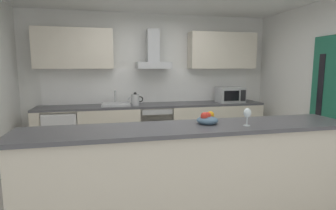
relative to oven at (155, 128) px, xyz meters
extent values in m
cube|color=gray|center=(0.00, -1.61, -0.47)|extent=(5.77, 4.91, 0.02)
cube|color=white|center=(0.00, 0.41, 0.84)|extent=(5.77, 0.12, 2.60)
cube|color=white|center=(0.00, 0.33, 0.77)|extent=(4.05, 0.02, 0.66)
cube|color=beige|center=(0.00, 0.03, -0.03)|extent=(4.20, 0.60, 0.86)
cube|color=#4C4C51|center=(0.00, 0.03, 0.42)|extent=(4.20, 0.60, 0.04)
cube|color=beige|center=(-0.04, -2.37, 0.02)|extent=(3.29, 0.52, 0.97)
cube|color=#4C4C51|center=(-0.04, -2.37, 0.53)|extent=(3.39, 0.64, 0.04)
cube|color=beige|center=(-1.39, 0.18, 1.45)|extent=(1.34, 0.32, 0.70)
cube|color=beige|center=(1.40, 0.18, 1.45)|extent=(1.34, 0.32, 0.70)
cube|color=#1E664C|center=(2.37, -1.62, 0.56)|extent=(0.04, 0.85, 2.05)
cube|color=black|center=(2.35, -1.38, 0.67)|extent=(0.01, 0.11, 1.31)
cube|color=slate|center=(0.00, 0.01, 0.00)|extent=(0.60, 0.56, 0.80)
cube|color=black|center=(0.00, -0.29, -0.06)|extent=(0.50, 0.02, 0.48)
cube|color=#B7BABC|center=(0.00, -0.29, 0.34)|extent=(0.54, 0.02, 0.09)
cylinder|color=#B7BABC|center=(0.00, -0.32, 0.18)|extent=(0.49, 0.02, 0.02)
cube|color=white|center=(-1.64, 0.01, -0.04)|extent=(0.58, 0.56, 0.85)
cube|color=silver|center=(-1.64, -0.28, -0.04)|extent=(0.55, 0.02, 0.80)
cylinder|color=#B7BABC|center=(-1.42, -0.30, 0.01)|extent=(0.02, 0.02, 0.38)
cube|color=#B7BABC|center=(1.51, -0.02, 0.59)|extent=(0.50, 0.36, 0.30)
cube|color=black|center=(1.45, -0.21, 0.59)|extent=(0.30, 0.02, 0.19)
cube|color=black|center=(1.69, -0.21, 0.59)|extent=(0.10, 0.01, 0.21)
cube|color=silver|center=(-0.71, 0.01, 0.46)|extent=(0.50, 0.40, 0.04)
cylinder|color=#B7BABC|center=(-0.71, 0.13, 0.57)|extent=(0.03, 0.03, 0.26)
cylinder|color=#B7BABC|center=(-0.71, 0.05, 0.69)|extent=(0.03, 0.16, 0.03)
cylinder|color=#B7BABC|center=(-0.36, -0.03, 0.54)|extent=(0.15, 0.15, 0.20)
sphere|color=black|center=(-0.36, -0.03, 0.65)|extent=(0.06, 0.06, 0.06)
cone|color=#B7BABC|center=(-0.46, -0.03, 0.58)|extent=(0.09, 0.04, 0.07)
torus|color=black|center=(-0.27, -0.03, 0.55)|extent=(0.11, 0.02, 0.11)
cube|color=#B7BABC|center=(0.00, 0.11, 1.16)|extent=(0.62, 0.45, 0.12)
cube|color=#B7BABC|center=(0.00, 0.16, 1.52)|extent=(0.22, 0.22, 0.60)
cylinder|color=silver|center=(0.50, -2.48, 0.55)|extent=(0.07, 0.07, 0.01)
cylinder|color=silver|center=(0.50, -2.48, 0.60)|extent=(0.01, 0.01, 0.09)
ellipsoid|color=silver|center=(0.50, -2.48, 0.68)|extent=(0.08, 0.08, 0.10)
ellipsoid|color=slate|center=(0.15, -2.31, 0.58)|extent=(0.22, 0.22, 0.09)
sphere|color=red|center=(0.11, -2.33, 0.63)|extent=(0.08, 0.08, 0.08)
sphere|color=orange|center=(0.19, -2.28, 0.63)|extent=(0.08, 0.08, 0.08)
sphere|color=red|center=(0.15, -2.31, 0.63)|extent=(0.08, 0.08, 0.08)
camera|label=1|loc=(-0.85, -4.85, 1.12)|focal=28.54mm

